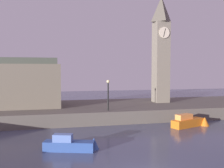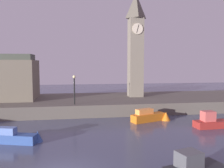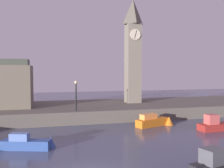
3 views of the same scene
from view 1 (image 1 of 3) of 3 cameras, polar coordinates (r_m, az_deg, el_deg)
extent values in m
cube|color=#5B544C|center=(33.25, -4.00, -6.08)|extent=(70.00, 12.00, 1.50)
cube|color=slate|center=(36.38, 11.14, 4.86)|extent=(2.01, 2.01, 11.40)
cylinder|color=beige|center=(35.77, 11.92, 11.47)|extent=(1.53, 0.12, 1.53)
cube|color=black|center=(35.71, 11.97, 11.48)|extent=(0.37, 0.04, 1.20)
pyramid|color=#554E43|center=(37.37, 11.27, 16.45)|extent=(2.21, 2.21, 3.62)
cube|color=#6B6051|center=(33.74, -24.34, -0.38)|extent=(14.71, 6.07, 5.34)
cylinder|color=black|center=(28.26, -0.90, -2.97)|extent=(0.16, 0.16, 3.14)
sphere|color=#F2E099|center=(28.12, -0.90, 0.57)|extent=(0.36, 0.36, 0.36)
cube|color=#2D4C93|center=(19.64, -9.84, -13.84)|extent=(3.93, 2.03, 0.74)
cube|color=#5B7AC1|center=(19.44, -11.23, -12.03)|extent=(1.55, 1.06, 0.57)
cone|color=#2D4C93|center=(19.81, -4.17, -13.54)|extent=(1.09, 1.09, 0.95)
cube|color=orange|center=(28.40, 17.06, -8.53)|extent=(4.21, 2.47, 0.81)
cube|color=#FF9947|center=(28.03, 16.21, -7.24)|extent=(2.08, 1.42, 0.56)
cone|color=orange|center=(29.44, 20.52, -8.10)|extent=(1.34, 1.34, 1.01)
camera|label=2|loc=(5.98, 84.75, 2.84)|focal=37.87mm
camera|label=3|loc=(3.12, 107.55, -0.74)|focal=40.11mm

